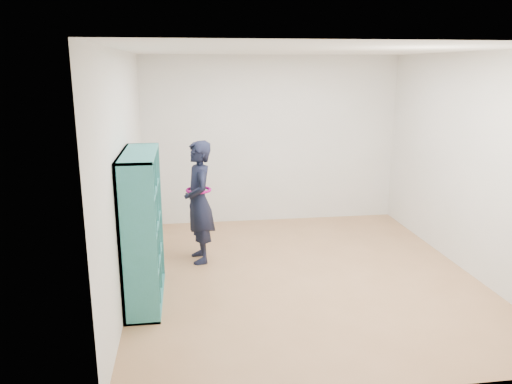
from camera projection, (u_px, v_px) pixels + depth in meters
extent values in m
plane|color=#9B6E46|center=(303.00, 275.00, 5.98)|extent=(4.50, 4.50, 0.00)
plane|color=white|center=(309.00, 50.00, 5.34)|extent=(4.50, 4.50, 0.00)
cube|color=beige|center=(125.00, 174.00, 5.39)|extent=(0.02, 4.50, 2.60)
cube|color=beige|center=(469.00, 164.00, 5.94)|extent=(0.02, 4.50, 2.60)
cube|color=beige|center=(272.00, 140.00, 7.82)|extent=(4.00, 0.02, 2.60)
cube|color=beige|center=(381.00, 232.00, 3.50)|extent=(4.00, 0.02, 2.60)
cube|color=#298074|center=(138.00, 247.00, 4.63)|extent=(0.35, 0.02, 1.60)
cube|color=#298074|center=(147.00, 212.00, 5.76)|extent=(0.35, 0.02, 1.60)
cube|color=#298074|center=(147.00, 297.00, 5.39)|extent=(0.35, 1.20, 0.02)
cube|color=#298074|center=(138.00, 153.00, 5.00)|extent=(0.35, 1.20, 0.02)
cube|color=#298074|center=(127.00, 228.00, 5.17)|extent=(0.02, 1.20, 1.60)
cube|color=#298074|center=(141.00, 234.00, 5.01)|extent=(0.32, 0.02, 1.55)
cube|color=#298074|center=(144.00, 222.00, 5.38)|extent=(0.32, 0.02, 1.55)
cube|color=#298074|center=(145.00, 262.00, 5.29)|extent=(0.32, 1.15, 0.02)
cube|color=#298074|center=(143.00, 228.00, 5.20)|extent=(0.32, 1.15, 0.02)
cube|color=#298074|center=(141.00, 192.00, 5.10)|extent=(0.32, 1.15, 0.02)
cube|color=beige|center=(146.00, 308.00, 5.00)|extent=(0.22, 0.14, 0.08)
cube|color=black|center=(144.00, 268.00, 4.84)|extent=(0.18, 0.16, 0.21)
cube|color=maroon|center=(142.00, 230.00, 4.75)|extent=(0.18, 0.16, 0.21)
cube|color=silver|center=(139.00, 196.00, 4.72)|extent=(0.22, 0.14, 0.08)
cube|color=navy|center=(149.00, 288.00, 5.31)|extent=(0.18, 0.16, 0.20)
cube|color=brown|center=(146.00, 250.00, 5.20)|extent=(0.18, 0.16, 0.28)
cube|color=#BFB28C|center=(144.00, 224.00, 5.18)|extent=(0.22, 0.14, 0.06)
cube|color=#26594C|center=(142.00, 182.00, 5.02)|extent=(0.18, 0.16, 0.20)
cube|color=beige|center=(151.00, 271.00, 5.67)|extent=(0.18, 0.16, 0.27)
cube|color=black|center=(149.00, 246.00, 5.65)|extent=(0.22, 0.14, 0.06)
cube|color=maroon|center=(147.00, 208.00, 5.48)|extent=(0.18, 0.16, 0.22)
cube|color=silver|center=(145.00, 173.00, 5.38)|extent=(0.18, 0.16, 0.24)
imported|color=black|center=(199.00, 202.00, 6.25)|extent=(0.45, 0.61, 1.55)
torus|color=#9D0C68|center=(199.00, 190.00, 6.21)|extent=(0.36, 0.36, 0.04)
cube|color=silver|center=(187.00, 194.00, 6.26)|extent=(0.04, 0.09, 0.12)
cube|color=black|center=(187.00, 194.00, 6.26)|extent=(0.04, 0.08, 0.12)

